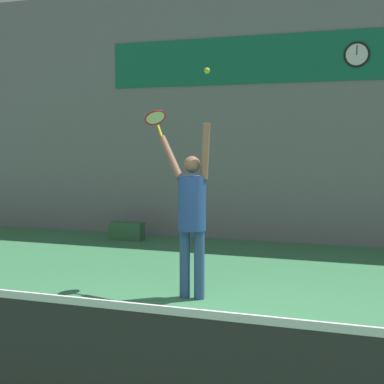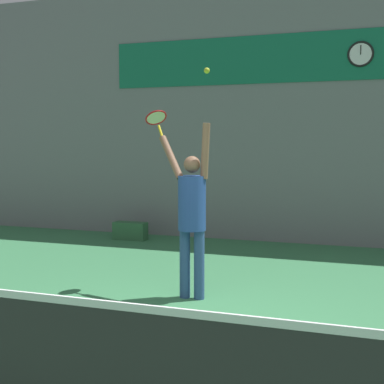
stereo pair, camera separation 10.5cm
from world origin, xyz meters
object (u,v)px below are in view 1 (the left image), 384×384
equipment_bag (127,231)px  tennis_ball (207,71)px  tennis_racket (156,119)px  tennis_player (192,210)px  scoreboard_clock (357,55)px

equipment_bag → tennis_ball: bearing=-52.6°
tennis_racket → equipment_bag: size_ratio=0.57×
tennis_racket → tennis_ball: tennis_ball is taller
tennis_player → tennis_racket: (-0.63, 0.41, 1.14)m
tennis_player → tennis_ball: 1.68m
scoreboard_clock → tennis_player: size_ratio=0.21×
tennis_racket → tennis_player: bearing=-32.9°
tennis_player → tennis_ball: (0.22, -0.10, 1.66)m
tennis_ball → tennis_racket: bearing=149.2°
tennis_ball → equipment_bag: 5.10m
tennis_racket → tennis_ball: (0.85, -0.51, 0.52)m
tennis_racket → tennis_ball: bearing=-30.8°
tennis_player → tennis_racket: 1.36m
scoreboard_clock → tennis_player: (-1.81, -4.03, -2.40)m
tennis_racket → equipment_bag: bearing=121.4°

